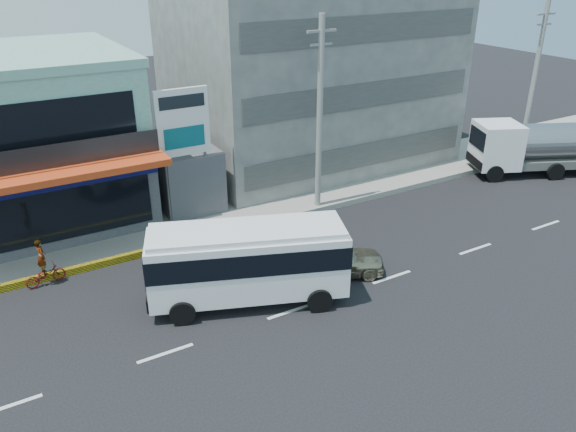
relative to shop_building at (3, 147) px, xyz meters
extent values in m
plane|color=black|center=(8.00, -13.95, -4.00)|extent=(120.00, 120.00, 0.00)
cube|color=gray|center=(13.00, -4.45, -3.85)|extent=(70.00, 5.00, 0.30)
cube|color=#3F3F43|center=(0.00, 0.05, -2.00)|extent=(12.00, 10.00, 4.00)
cube|color=#C93E17|center=(0.00, -5.75, 0.15)|extent=(12.40, 1.80, 0.30)
cube|color=#0C1054|center=(0.00, -5.00, -0.40)|extent=(12.00, 0.12, 0.80)
cube|color=black|center=(0.00, -4.97, -1.90)|extent=(11.00, 0.06, 2.60)
cube|color=gray|center=(18.00, 1.05, 3.00)|extent=(16.00, 12.00, 14.00)
cube|color=#3F3F43|center=(8.00, -1.95, -2.25)|extent=(3.00, 6.00, 3.50)
cylinder|color=slate|center=(8.00, -2.95, -0.42)|extent=(1.50, 1.50, 0.15)
cylinder|color=gray|center=(6.50, -4.75, -0.75)|extent=(0.16, 0.16, 6.50)
cylinder|color=gray|center=(8.50, -4.75, -0.75)|extent=(0.16, 0.16, 6.50)
cube|color=white|center=(7.50, -4.75, 1.30)|extent=(2.60, 0.18, 3.20)
cylinder|color=#999993|center=(14.00, -6.55, 1.00)|extent=(0.30, 0.30, 10.00)
cube|color=#999993|center=(14.00, -6.55, 5.20)|extent=(1.60, 0.12, 0.12)
cube|color=#999993|center=(14.00, -6.55, 4.60)|extent=(1.20, 0.10, 0.10)
cylinder|color=#999993|center=(30.00, -6.55, 1.00)|extent=(0.30, 0.30, 10.00)
cube|color=#999993|center=(30.00, -6.55, 5.20)|extent=(1.60, 0.12, 0.12)
cube|color=#999993|center=(30.00, -6.55, 4.60)|extent=(1.20, 0.10, 0.10)
cube|color=white|center=(6.98, -12.45, -2.27)|extent=(7.89, 4.89, 2.48)
cube|color=black|center=(6.98, -12.45, -1.79)|extent=(7.96, 4.96, 0.92)
cube|color=white|center=(6.98, -12.45, -0.93)|extent=(7.61, 4.61, 0.22)
cylinder|color=black|center=(4.14, -12.64, -3.51)|extent=(1.01, 0.63, 0.97)
cylinder|color=black|center=(4.98, -10.42, -3.51)|extent=(1.01, 0.63, 0.97)
cylinder|color=black|center=(8.98, -14.47, -3.51)|extent=(1.01, 0.63, 0.97)
cylinder|color=black|center=(9.82, -12.25, -3.51)|extent=(1.01, 0.63, 0.97)
imported|color=tan|center=(11.00, -12.45, -3.27)|extent=(4.63, 3.35, 1.46)
cube|color=white|center=(26.26, -7.53, -2.08)|extent=(3.29, 3.29, 2.69)
cube|color=#595956|center=(28.89, -8.74, -3.17)|extent=(8.48, 5.52, 0.52)
cylinder|color=gray|center=(29.84, -9.17, -1.93)|extent=(6.18, 4.39, 2.18)
cylinder|color=black|center=(25.38, -8.45, -3.48)|extent=(1.07, 0.71, 1.04)
cylinder|color=black|center=(26.38, -6.28, -3.48)|extent=(1.07, 0.71, 1.04)
cylinder|color=black|center=(28.87, -10.04, -3.48)|extent=(1.07, 0.71, 1.04)
cylinder|color=black|center=(29.86, -7.87, -3.48)|extent=(1.07, 0.71, 1.04)
cylinder|color=black|center=(31.84, -8.78, -3.48)|extent=(1.07, 0.71, 1.04)
imported|color=#640E11|center=(0.20, -7.15, -3.57)|extent=(1.69, 0.83, 0.85)
imported|color=#66594C|center=(0.20, -7.15, -2.70)|extent=(0.46, 0.62, 1.55)
camera|label=1|loc=(-1.09, -29.46, 8.55)|focal=35.00mm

